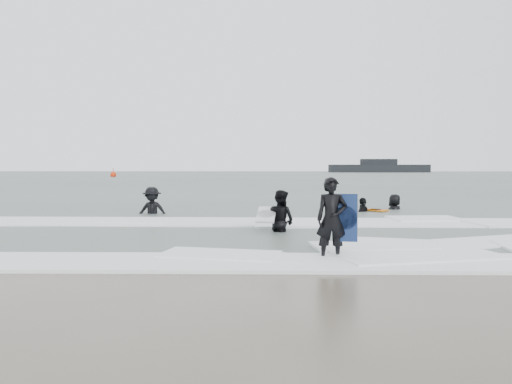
{
  "coord_description": "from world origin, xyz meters",
  "views": [
    {
      "loc": [
        0.5,
        -10.1,
        1.89
      ],
      "look_at": [
        0.0,
        5.0,
        1.1
      ],
      "focal_mm": 35.0,
      "sensor_mm": 36.0,
      "label": 1
    }
  ],
  "objects_px": {
    "surfer_right_near": "(363,213)",
    "surfer_right_far": "(395,211)",
    "buoy": "(113,175)",
    "surfer_centre": "(331,260)",
    "surfer_wading": "(280,233)",
    "vessel_horizon": "(378,168)",
    "surfer_breaker": "(152,215)"
  },
  "relations": [
    {
      "from": "surfer_right_near",
      "to": "surfer_right_far",
      "type": "height_order",
      "value": "surfer_right_far"
    },
    {
      "from": "surfer_right_near",
      "to": "buoy",
      "type": "xyz_separation_m",
      "value": [
        -30.67,
        63.41,
        0.42
      ]
    },
    {
      "from": "surfer_centre",
      "to": "surfer_right_far",
      "type": "height_order",
      "value": "surfer_right_far"
    },
    {
      "from": "surfer_wading",
      "to": "surfer_centre",
      "type": "bearing_deg",
      "value": 142.43
    },
    {
      "from": "surfer_right_near",
      "to": "vessel_horizon",
      "type": "height_order",
      "value": "vessel_horizon"
    },
    {
      "from": "surfer_breaker",
      "to": "vessel_horizon",
      "type": "height_order",
      "value": "vessel_horizon"
    },
    {
      "from": "surfer_right_near",
      "to": "surfer_wading",
      "type": "bearing_deg",
      "value": 7.71
    },
    {
      "from": "surfer_right_near",
      "to": "buoy",
      "type": "relative_size",
      "value": 1.07
    },
    {
      "from": "surfer_wading",
      "to": "vessel_horizon",
      "type": "height_order",
      "value": "vessel_horizon"
    },
    {
      "from": "surfer_centre",
      "to": "surfer_right_far",
      "type": "distance_m",
      "value": 11.96
    },
    {
      "from": "surfer_centre",
      "to": "surfer_wading",
      "type": "xyz_separation_m",
      "value": [
        -0.96,
        3.99,
        0.0
      ]
    },
    {
      "from": "surfer_breaker",
      "to": "vessel_horizon",
      "type": "xyz_separation_m",
      "value": [
        35.03,
        125.46,
        1.43
      ]
    },
    {
      "from": "surfer_breaker",
      "to": "buoy",
      "type": "xyz_separation_m",
      "value": [
        -22.39,
        64.75,
        0.42
      ]
    },
    {
      "from": "surfer_right_near",
      "to": "vessel_horizon",
      "type": "bearing_deg",
      "value": -155.6
    },
    {
      "from": "surfer_centre",
      "to": "buoy",
      "type": "height_order",
      "value": "buoy"
    },
    {
      "from": "surfer_wading",
      "to": "vessel_horizon",
      "type": "relative_size",
      "value": 0.06
    },
    {
      "from": "surfer_wading",
      "to": "surfer_right_near",
      "type": "xyz_separation_m",
      "value": [
        3.44,
        6.24,
        0.0
      ]
    },
    {
      "from": "surfer_wading",
      "to": "surfer_right_far",
      "type": "xyz_separation_m",
      "value": [
        4.96,
        7.28,
        0.0
      ]
    },
    {
      "from": "surfer_breaker",
      "to": "buoy",
      "type": "height_order",
      "value": "buoy"
    },
    {
      "from": "buoy",
      "to": "vessel_horizon",
      "type": "xyz_separation_m",
      "value": [
        57.43,
        60.71,
        1.01
      ]
    },
    {
      "from": "surfer_centre",
      "to": "surfer_breaker",
      "type": "xyz_separation_m",
      "value": [
        -5.8,
        8.89,
        0.0
      ]
    },
    {
      "from": "surfer_right_near",
      "to": "surfer_breaker",
      "type": "bearing_deg",
      "value": -44.24
    },
    {
      "from": "surfer_right_far",
      "to": "surfer_right_near",
      "type": "bearing_deg",
      "value": -15.22
    },
    {
      "from": "surfer_centre",
      "to": "vessel_horizon",
      "type": "xyz_separation_m",
      "value": [
        29.23,
        134.35,
        1.43
      ]
    },
    {
      "from": "surfer_wading",
      "to": "surfer_right_near",
      "type": "distance_m",
      "value": 7.12
    },
    {
      "from": "surfer_right_far",
      "to": "vessel_horizon",
      "type": "bearing_deg",
      "value": -151.16
    },
    {
      "from": "surfer_centre",
      "to": "surfer_wading",
      "type": "distance_m",
      "value": 4.1
    },
    {
      "from": "surfer_wading",
      "to": "vessel_horizon",
      "type": "xyz_separation_m",
      "value": [
        30.19,
        130.36,
        1.43
      ]
    },
    {
      "from": "surfer_breaker",
      "to": "surfer_right_near",
      "type": "height_order",
      "value": "surfer_breaker"
    },
    {
      "from": "vessel_horizon",
      "to": "surfer_breaker",
      "type": "bearing_deg",
      "value": -105.6
    },
    {
      "from": "surfer_wading",
      "to": "vessel_horizon",
      "type": "distance_m",
      "value": 133.82
    },
    {
      "from": "surfer_right_near",
      "to": "vessel_horizon",
      "type": "relative_size",
      "value": 0.06
    }
  ]
}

